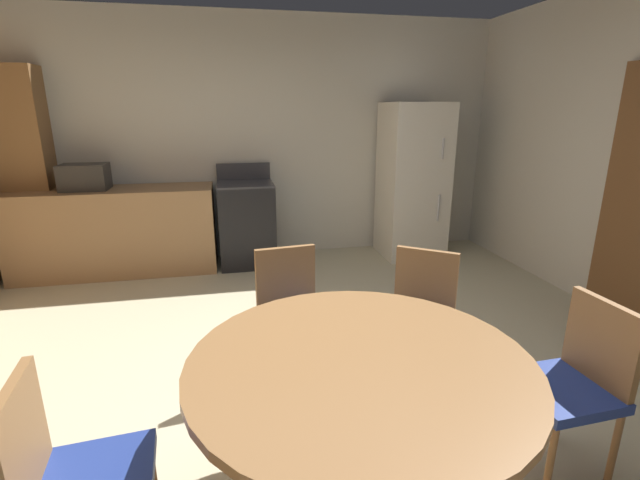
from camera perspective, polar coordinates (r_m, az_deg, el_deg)
name	(u,v)px	position (r m, az deg, el deg)	size (l,w,h in m)	color
ground_plane	(306,397)	(2.90, -1.79, -19.36)	(14.00, 14.00, 0.00)	beige
wall_back	(260,140)	(5.31, -7.62, 12.58)	(5.78, 0.12, 2.70)	beige
kitchen_counter	(116,231)	(5.18, -24.54, 1.02)	(2.03, 0.60, 0.90)	#9E754C
pantry_column	(30,174)	(5.48, -33.06, 7.05)	(0.44, 0.36, 2.10)	olive
oven_range	(247,223)	(5.05, -9.32, 2.14)	(0.60, 0.60, 1.10)	black
refrigerator	(412,182)	(5.33, 11.70, 7.32)	(0.68, 0.68, 1.76)	silver
microwave	(85,177)	(5.13, -27.82, 7.12)	(0.44, 0.32, 0.26)	#2D2B28
dining_table	(359,392)	(1.88, 5.04, -18.74)	(1.35, 1.35, 0.76)	olive
chair_northeast	(420,313)	(2.82, 12.60, -9.02)	(0.56, 0.56, 0.87)	olive
chair_east	(575,378)	(2.45, 29.77, -15.05)	(0.42, 0.42, 0.87)	olive
chair_north	(291,309)	(2.80, -3.75, -8.81)	(0.45, 0.45, 0.87)	olive
chair_west	(69,476)	(1.90, -29.39, -24.76)	(0.44, 0.44, 0.87)	olive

